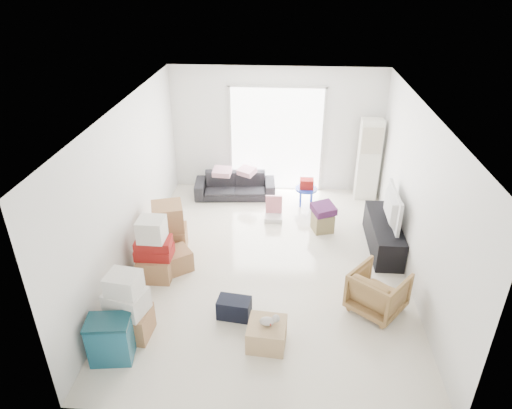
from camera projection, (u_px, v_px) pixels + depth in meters
The scene contains 21 objects.
room_shell at pixel (270, 193), 7.11m from camera, with size 4.98×6.48×3.18m.
sliding_door at pixel (276, 136), 9.78m from camera, with size 2.10×0.04×2.33m.
ac_tower at pixel (368, 160), 9.54m from camera, with size 0.45×0.30×1.75m, color white.
tv_console at pixel (383, 235), 8.08m from camera, with size 0.48×1.59×0.53m, color black.
television at pixel (386, 218), 7.92m from camera, with size 1.04×0.60×0.14m, color black.
sofa at pixel (235, 182), 9.84m from camera, with size 1.72×0.50×0.67m, color #28282D.
pillow_left at pixel (222, 166), 9.63m from camera, with size 0.34×0.27×0.11m, color #E9AABE.
pillow_right at pixel (247, 165), 9.66m from camera, with size 0.31×0.25×0.11m, color #E9AABE.
armchair at pixel (378, 290), 6.57m from camera, with size 0.70×0.66×0.72m, color #9D7246.
storage_bins at pixel (111, 339), 5.77m from camera, with size 0.59×0.45×0.63m.
box_stack_a at pixel (128, 309), 6.08m from camera, with size 0.60×0.53×1.01m.
box_stack_b at pixel (154, 252), 7.23m from camera, with size 0.58×0.53×1.07m.
box_stack_c at pixel (169, 228), 7.95m from camera, with size 0.66×0.64×0.89m.
loose_box at pixel (177, 260), 7.55m from camera, with size 0.43×0.43×0.36m, color #9F6747.
duffel_bag at pixel (234, 308), 6.54m from camera, with size 0.47×0.28×0.30m, color black.
ottoman at pixel (322, 222), 8.64m from camera, with size 0.36×0.36×0.36m, color #917D54.
blanket at pixel (323, 210), 8.52m from camera, with size 0.39×0.39×0.14m, color #512153.
kids_table at pixel (306, 187), 9.44m from camera, with size 0.46×0.46×0.59m.
toy_walker at pixel (274, 213), 9.06m from camera, with size 0.35×0.31×0.47m.
wood_crate at pixel (267, 334), 6.06m from camera, with size 0.50×0.50×0.33m, color tan.
plush_bunny at pixel (269, 321), 5.96m from camera, with size 0.27×0.15×0.13m.
Camera 1 is at (0.26, -6.35, 4.54)m, focal length 32.00 mm.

